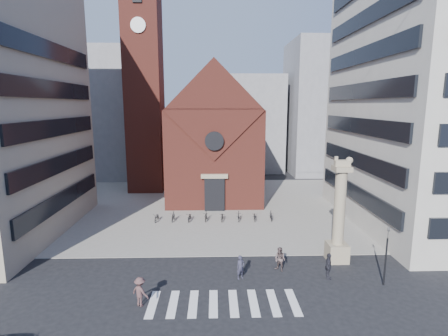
{
  "coord_description": "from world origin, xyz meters",
  "views": [
    {
      "loc": [
        0.02,
        -23.61,
        12.63
      ],
      "look_at": [
        0.89,
        8.0,
        6.89
      ],
      "focal_mm": 28.0,
      "sensor_mm": 36.0,
      "label": 1
    }
  ],
  "objects_px": {
    "pedestrian_0": "(241,267)",
    "pedestrian_1": "(280,259)",
    "pedestrian_2": "(328,266)",
    "traffic_light": "(386,255)",
    "scooter_0": "(157,217)",
    "lion_column": "(339,220)"
  },
  "relations": [
    {
      "from": "pedestrian_0",
      "to": "scooter_0",
      "type": "distance_m",
      "value": 15.36
    },
    {
      "from": "lion_column",
      "to": "scooter_0",
      "type": "bearing_deg",
      "value": 148.07
    },
    {
      "from": "pedestrian_1",
      "to": "scooter_0",
      "type": "bearing_deg",
      "value": 176.59
    },
    {
      "from": "pedestrian_1",
      "to": "pedestrian_2",
      "type": "distance_m",
      "value": 3.58
    },
    {
      "from": "lion_column",
      "to": "pedestrian_1",
      "type": "bearing_deg",
      "value": -161.84
    },
    {
      "from": "traffic_light",
      "to": "scooter_0",
      "type": "bearing_deg",
      "value": 142.27
    },
    {
      "from": "lion_column",
      "to": "traffic_light",
      "type": "distance_m",
      "value": 4.62
    },
    {
      "from": "scooter_0",
      "to": "traffic_light",
      "type": "bearing_deg",
      "value": -33.64
    },
    {
      "from": "pedestrian_2",
      "to": "traffic_light",
      "type": "bearing_deg",
      "value": -93.63
    },
    {
      "from": "lion_column",
      "to": "pedestrian_2",
      "type": "height_order",
      "value": "lion_column"
    },
    {
      "from": "pedestrian_0",
      "to": "pedestrian_1",
      "type": "height_order",
      "value": "pedestrian_1"
    },
    {
      "from": "lion_column",
      "to": "pedestrian_0",
      "type": "distance_m",
      "value": 8.95
    },
    {
      "from": "lion_column",
      "to": "pedestrian_1",
      "type": "xyz_separation_m",
      "value": [
        -5.0,
        -1.64,
        -2.52
      ]
    },
    {
      "from": "traffic_light",
      "to": "pedestrian_1",
      "type": "height_order",
      "value": "traffic_light"
    },
    {
      "from": "lion_column",
      "to": "pedestrian_1",
      "type": "height_order",
      "value": "lion_column"
    },
    {
      "from": "traffic_light",
      "to": "scooter_0",
      "type": "distance_m",
      "value": 23.26
    },
    {
      "from": "pedestrian_2",
      "to": "pedestrian_1",
      "type": "bearing_deg",
      "value": 79.56
    },
    {
      "from": "pedestrian_1",
      "to": "scooter_0",
      "type": "xyz_separation_m",
      "value": [
        -11.35,
        11.83,
        -0.44
      ]
    },
    {
      "from": "traffic_light",
      "to": "pedestrian_0",
      "type": "distance_m",
      "value": 10.28
    },
    {
      "from": "lion_column",
      "to": "pedestrian_2",
      "type": "distance_m",
      "value": 4.23
    },
    {
      "from": "traffic_light",
      "to": "pedestrian_0",
      "type": "height_order",
      "value": "traffic_light"
    },
    {
      "from": "traffic_light",
      "to": "pedestrian_0",
      "type": "relative_size",
      "value": 2.41
    }
  ]
}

